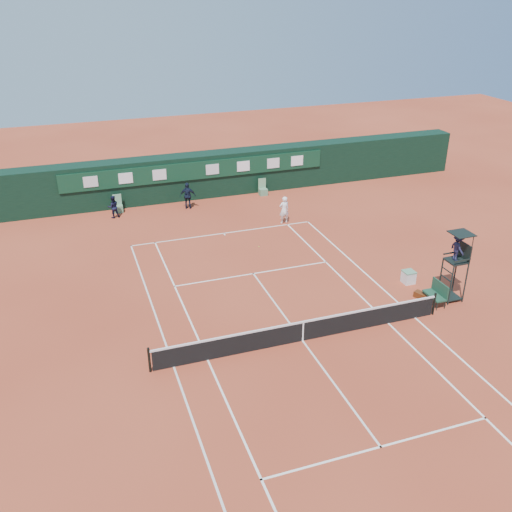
{
  "coord_description": "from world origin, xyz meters",
  "views": [
    {
      "loc": [
        -8.38,
        -18.22,
        13.68
      ],
      "look_at": [
        0.01,
        6.0,
        1.2
      ],
      "focal_mm": 40.0,
      "sensor_mm": 36.0,
      "label": 1
    }
  ],
  "objects": [
    {
      "name": "tennis_net",
      "position": [
        0.0,
        0.0,
        0.51
      ],
      "size": [
        12.9,
        0.1,
        1.1
      ],
      "color": "black",
      "rests_on": "ground"
    },
    {
      "name": "linesman_chair_right",
      "position": [
        4.5,
        17.48,
        0.32
      ],
      "size": [
        0.55,
        0.5,
        1.15
      ],
      "color": "#588762",
      "rests_on": "ground"
    },
    {
      "name": "ground",
      "position": [
        0.0,
        0.0,
        0.0
      ],
      "size": [
        90.0,
        90.0,
        0.0
      ],
      "primitive_type": "plane",
      "color": "#B2442A",
      "rests_on": "ground"
    },
    {
      "name": "ball_kid_right",
      "position": [
        -1.05,
        16.6,
        0.88
      ],
      "size": [
        1.12,
        0.73,
        1.77
      ],
      "primitive_type": "imported",
      "rotation": [
        0.0,
        0.0,
        2.83
      ],
      "color": "black",
      "rests_on": "ground"
    },
    {
      "name": "linesman_chair_left",
      "position": [
        -5.5,
        17.48,
        0.32
      ],
      "size": [
        0.55,
        0.5,
        1.15
      ],
      "color": "#57855C",
      "rests_on": "ground"
    },
    {
      "name": "court_lines",
      "position": [
        0.0,
        0.0,
        0.01
      ],
      "size": [
        11.05,
        23.85,
        0.01
      ],
      "color": "silver",
      "rests_on": "ground"
    },
    {
      "name": "cooler",
      "position": [
        7.0,
        2.96,
        0.33
      ],
      "size": [
        0.57,
        0.57,
        0.65
      ],
      "color": "silver",
      "rests_on": "ground"
    },
    {
      "name": "tennis_ball",
      "position": [
        1.35,
        9.36,
        0.03
      ],
      "size": [
        0.07,
        0.07,
        0.07
      ],
      "primitive_type": "sphere",
      "color": "#B4D631",
      "rests_on": "ground"
    },
    {
      "name": "player",
      "position": [
        4.0,
        12.23,
        0.86
      ],
      "size": [
        0.66,
        0.46,
        1.73
      ],
      "primitive_type": "imported",
      "rotation": [
        0.0,
        0.0,
        3.21
      ],
      "color": "white",
      "rests_on": "ground"
    },
    {
      "name": "umpire_chair",
      "position": [
        7.96,
        0.89,
        2.46
      ],
      "size": [
        0.96,
        0.95,
        3.42
      ],
      "color": "black",
      "rests_on": "ground"
    },
    {
      "name": "ball_kid_left",
      "position": [
        -5.88,
        16.59,
        0.73
      ],
      "size": [
        0.76,
        0.62,
        1.45
      ],
      "primitive_type": "imported",
      "rotation": [
        0.0,
        0.0,
        3.24
      ],
      "color": "black",
      "rests_on": "ground"
    },
    {
      "name": "player_bench",
      "position": [
        7.1,
        0.78,
        0.6
      ],
      "size": [
        0.56,
        1.2,
        1.1
      ],
      "color": "#1A422E",
      "rests_on": "ground"
    },
    {
      "name": "back_wall",
      "position": [
        0.0,
        18.74,
        1.51
      ],
      "size": [
        40.0,
        1.65,
        3.0
      ],
      "color": "black",
      "rests_on": "ground"
    },
    {
      "name": "tennis_bag",
      "position": [
        6.76,
        1.37,
        0.15
      ],
      "size": [
        0.62,
        0.85,
        0.29
      ],
      "primitive_type": "cube",
      "rotation": [
        0.0,
        0.0,
        0.41
      ],
      "color": "black",
      "rests_on": "ground"
    }
  ]
}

